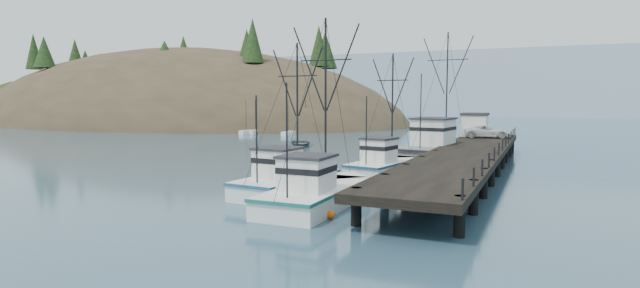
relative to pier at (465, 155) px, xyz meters
The scene contains 13 objects.
ground 21.33m from the pier, 131.19° to the right, with size 400.00×400.00×0.00m, color #2A4A5F.
pier is the anchor object (origin of this frame).
headland 108.95m from the pier, 144.86° to the left, with size 134.80×78.00×51.00m.
distant_ridge 154.06m from the pier, 91.49° to the left, with size 360.00×40.00×26.00m, color #9EB2C6.
distant_ridge_far 177.43m from the pier, 107.72° to the left, with size 180.00×25.00×18.00m, color silver.
moored_sailboats 59.66m from the pier, 139.64° to the left, with size 21.67×18.41×6.35m.
trawler_near 17.61m from the pier, 111.29° to the right, with size 3.91×11.68×11.83m.
trawler_mid 16.66m from the pier, 126.74° to the right, with size 4.50×10.85×10.76m.
trawler_far 6.80m from the pier, 156.01° to the right, with size 4.83×10.42×10.72m.
work_vessel 9.39m from the pier, 113.48° to the left, with size 6.90×16.83×13.84m.
pier_shed 18.14m from the pier, 94.76° to the left, with size 3.00×3.20×2.80m.
pickup_truck 16.28m from the pier, 89.52° to the left, with size 2.38×5.17×1.44m, color silver.
motorboat 29.33m from the pier, 145.40° to the left, with size 3.99×5.59×1.16m, color #4F5458.
Camera 1 is at (20.10, -27.82, 6.61)m, focal length 28.00 mm.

